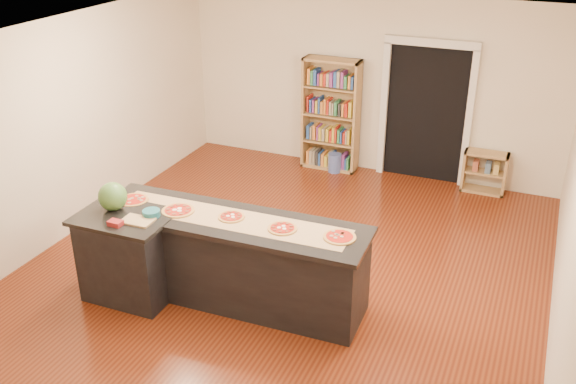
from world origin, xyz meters
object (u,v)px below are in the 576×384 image
at_px(side_counter, 129,256).
at_px(low_shelf, 484,172).
at_px(kitchen_island, 232,259).
at_px(watermelon, 113,196).
at_px(waste_bin, 335,163).
at_px(bookshelf, 331,115).

height_order(side_counter, low_shelf, side_counter).
xyz_separation_m(kitchen_island, side_counter, (-1.07, -0.39, 0.01)).
height_order(side_counter, watermelon, watermelon).
bearing_deg(kitchen_island, side_counter, -161.74).
distance_m(low_shelf, waste_bin, 2.33).
relative_size(kitchen_island, bookshelf, 1.67).
distance_m(kitchen_island, waste_bin, 3.82).
xyz_separation_m(waste_bin, watermelon, (-1.14, -4.12, 1.01)).
height_order(bookshelf, low_shelf, bookshelf).
distance_m(side_counter, watermelon, 0.68).
xyz_separation_m(kitchen_island, watermelon, (-1.25, -0.31, 0.66)).
relative_size(kitchen_island, side_counter, 2.96).
bearing_deg(side_counter, kitchen_island, 19.08).
xyz_separation_m(side_counter, waste_bin, (0.96, 4.19, -0.36)).
relative_size(side_counter, waste_bin, 3.33).
distance_m(bookshelf, waste_bin, 0.78).
relative_size(bookshelf, low_shelf, 2.83).
xyz_separation_m(low_shelf, watermelon, (-3.45, -4.28, 0.85)).
distance_m(bookshelf, low_shelf, 2.52).
bearing_deg(low_shelf, waste_bin, -176.04).
distance_m(waste_bin, watermelon, 4.39).
xyz_separation_m(side_counter, low_shelf, (3.27, 4.36, -0.19)).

